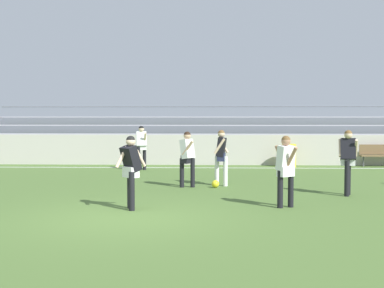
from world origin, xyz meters
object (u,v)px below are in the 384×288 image
at_px(player_dark_overlapping, 221,153).
at_px(player_dark_wide_left, 131,166).
at_px(player_white_challenging, 187,154).
at_px(bench_centre_sideline, 382,153).
at_px(player_white_pressing_high, 286,165).
at_px(soccer_ball, 215,184).
at_px(bleacher_stand, 242,137).
at_px(player_dark_trailing_run, 348,156).
at_px(player_white_wide_right, 141,144).
at_px(trash_bin, 289,155).

distance_m(player_dark_overlapping, player_dark_wide_left, 4.58).
distance_m(player_white_challenging, player_dark_wide_left, 3.87).
bearing_deg(bench_centre_sideline, player_dark_wide_left, -130.46).
height_order(bench_centre_sideline, player_white_pressing_high, player_white_pressing_high).
distance_m(bench_centre_sideline, player_white_challenging, 10.25).
xyz_separation_m(bench_centre_sideline, soccer_ball, (-6.94, -6.73, -0.44)).
bearing_deg(player_dark_wide_left, bleacher_stand, 76.21).
bearing_deg(player_dark_wide_left, soccer_ball, 62.32).
xyz_separation_m(player_white_pressing_high, soccer_ball, (-1.56, 3.28, -0.86)).
bearing_deg(player_dark_trailing_run, player_white_wide_right, 134.82).
xyz_separation_m(bench_centre_sideline, player_dark_overlapping, (-6.77, -6.31, 0.45)).
xyz_separation_m(trash_bin, player_white_challenging, (-3.89, -6.31, 0.50)).
bearing_deg(player_white_wide_right, player_white_challenging, -67.78).
bearing_deg(bench_centre_sideline, trash_bin, -174.67).
bearing_deg(bleacher_stand, player_white_pressing_high, -89.00).
xyz_separation_m(player_white_pressing_high, player_white_wide_right, (-4.36, 8.18, 0.05)).
distance_m(player_white_pressing_high, player_white_wide_right, 9.27).
xyz_separation_m(player_dark_overlapping, player_white_wide_right, (-2.97, 4.48, 0.02)).
height_order(player_white_challenging, player_white_pressing_high, player_white_pressing_high).
xyz_separation_m(trash_bin, player_dark_trailing_run, (0.38, -7.77, 0.56)).
height_order(player_white_wide_right, soccer_ball, player_white_wide_right).
distance_m(trash_bin, player_white_wide_right, 6.08).
bearing_deg(player_white_challenging, bench_centre_sideline, 40.69).
distance_m(bleacher_stand, player_white_wide_right, 6.29).
bearing_deg(player_dark_overlapping, player_dark_trailing_run, -28.96).
height_order(player_dark_trailing_run, player_white_wide_right, player_dark_trailing_run).
relative_size(bleacher_stand, trash_bin, 25.85).
height_order(player_dark_overlapping, player_white_wide_right, player_white_wide_right).
bearing_deg(player_white_pressing_high, bleacher_stand, 91.00).
relative_size(bench_centre_sideline, player_white_wide_right, 1.06).
xyz_separation_m(bleacher_stand, player_dark_wide_left, (-3.26, -13.28, -0.13)).
relative_size(player_white_pressing_high, player_dark_wide_left, 1.00).
bearing_deg(player_white_pressing_high, player_white_wide_right, 118.09).
bearing_deg(player_white_wide_right, soccer_ball, -60.23).
bearing_deg(trash_bin, player_dark_trailing_run, -87.19).
relative_size(trash_bin, soccer_ball, 4.27).
bearing_deg(trash_bin, bleacher_stand, 118.00).
bearing_deg(bench_centre_sideline, player_white_challenging, -139.31).
xyz_separation_m(bleacher_stand, player_dark_overlapping, (-1.16, -9.21, -0.11)).
bearing_deg(player_white_wide_right, bleacher_stand, 48.82).
height_order(trash_bin, player_dark_trailing_run, player_dark_trailing_run).
bearing_deg(bench_centre_sideline, player_white_pressing_high, -118.23).
height_order(player_dark_trailing_run, player_white_pressing_high, player_dark_trailing_run).
relative_size(bleacher_stand, player_white_wide_right, 14.24).
relative_size(player_white_challenging, player_dark_overlapping, 0.98).
bearing_deg(player_white_pressing_high, soccer_ball, 115.47).
bearing_deg(soccer_ball, player_dark_wide_left, -117.68).
height_order(bleacher_stand, trash_bin, bleacher_stand).
height_order(bleacher_stand, soccer_ball, bleacher_stand).
xyz_separation_m(bench_centre_sideline, trash_bin, (-3.87, -0.36, -0.08)).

